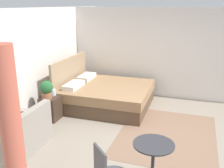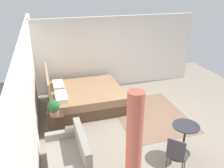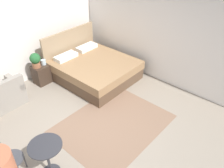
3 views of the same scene
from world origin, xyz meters
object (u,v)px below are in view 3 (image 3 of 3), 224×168
object	(u,v)px
bed	(93,68)
balcony_table	(47,154)
potted_plant	(35,60)
cafe_chair_near_window	(4,156)
vase	(43,62)
nightstand	(42,74)

from	to	relation	value
bed	balcony_table	size ratio (longest dim) A/B	2.99
potted_plant	cafe_chair_near_window	distance (m)	3.03
potted_plant	vase	bearing A→B (deg)	-4.96
bed	balcony_table	xyz separation A→B (m)	(-2.84, -1.77, 0.20)
nightstand	bed	bearing A→B (deg)	-38.18
bed	potted_plant	xyz separation A→B (m)	(-1.28, 0.94, 0.46)
balcony_table	vase	bearing A→B (deg)	56.46
nightstand	potted_plant	world-z (taller)	potted_plant
bed	vase	size ratio (longest dim) A/B	15.26
bed	vase	world-z (taller)	bed
bed	vase	xyz separation A→B (m)	(-1.06, 0.92, 0.31)
nightstand	balcony_table	bearing A→B (deg)	-121.68
bed	balcony_table	world-z (taller)	bed
cafe_chair_near_window	potted_plant	bearing A→B (deg)	46.52
bed	cafe_chair_near_window	size ratio (longest dim) A/B	2.51
vase	potted_plant	bearing A→B (deg)	175.04
balcony_table	nightstand	bearing A→B (deg)	58.32
nightstand	potted_plant	distance (m)	0.51
potted_plant	balcony_table	bearing A→B (deg)	-119.98
vase	balcony_table	distance (m)	3.23
bed	nightstand	bearing A→B (deg)	141.82
potted_plant	bed	bearing A→B (deg)	-36.37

